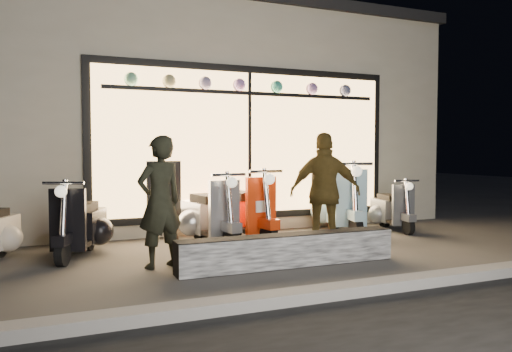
{
  "coord_description": "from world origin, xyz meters",
  "views": [
    {
      "loc": [
        -2.42,
        -6.08,
        1.43
      ],
      "look_at": [
        0.37,
        0.6,
        1.05
      ],
      "focal_mm": 35.0,
      "sensor_mm": 36.0,
      "label": 1
    }
  ],
  "objects_px": {
    "graffiti_barrier": "(289,250)",
    "scooter_red": "(242,213)",
    "man": "(160,202)",
    "woman": "(325,192)",
    "scooter_silver": "(207,215)"
  },
  "relations": [
    {
      "from": "man",
      "to": "woman",
      "type": "relative_size",
      "value": 0.96
    },
    {
      "from": "graffiti_barrier",
      "to": "woman",
      "type": "height_order",
      "value": "woman"
    },
    {
      "from": "man",
      "to": "graffiti_barrier",
      "type": "bearing_deg",
      "value": 141.54
    },
    {
      "from": "scooter_silver",
      "to": "man",
      "type": "bearing_deg",
      "value": -136.22
    },
    {
      "from": "graffiti_barrier",
      "to": "scooter_silver",
      "type": "xyz_separation_m",
      "value": [
        -0.46,
        1.87,
        0.22
      ]
    },
    {
      "from": "scooter_silver",
      "to": "scooter_red",
      "type": "bearing_deg",
      "value": -6.07
    },
    {
      "from": "graffiti_barrier",
      "to": "scooter_red",
      "type": "bearing_deg",
      "value": 86.43
    },
    {
      "from": "man",
      "to": "scooter_silver",
      "type": "bearing_deg",
      "value": -144.93
    },
    {
      "from": "scooter_silver",
      "to": "man",
      "type": "height_order",
      "value": "man"
    },
    {
      "from": "graffiti_barrier",
      "to": "woman",
      "type": "xyz_separation_m",
      "value": [
        0.87,
        0.61,
        0.64
      ]
    },
    {
      "from": "scooter_silver",
      "to": "man",
      "type": "distance_m",
      "value": 1.69
    },
    {
      "from": "scooter_silver",
      "to": "scooter_red",
      "type": "distance_m",
      "value": 0.58
    },
    {
      "from": "graffiti_barrier",
      "to": "woman",
      "type": "relative_size",
      "value": 1.68
    },
    {
      "from": "graffiti_barrier",
      "to": "scooter_silver",
      "type": "height_order",
      "value": "scooter_silver"
    },
    {
      "from": "graffiti_barrier",
      "to": "scooter_red",
      "type": "relative_size",
      "value": 1.84
    }
  ]
}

